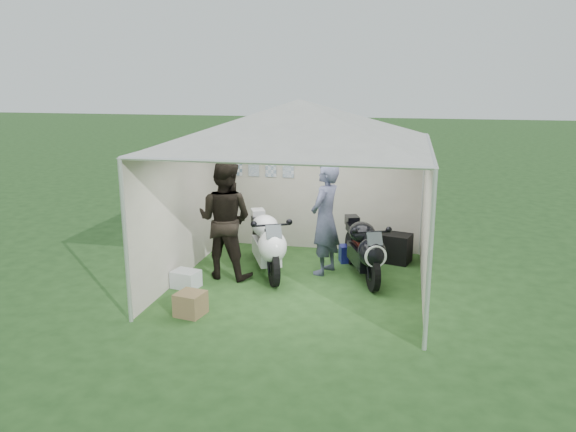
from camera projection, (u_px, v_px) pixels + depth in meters
name	position (u px, v px, depth m)	size (l,w,h in m)	color
ground	(299.00, 282.00, 9.35)	(80.00, 80.00, 0.00)	#21441A
canopy_tent	(300.00, 127.00, 8.76)	(5.66, 5.66, 3.00)	silver
motorcycle_white	(267.00, 242.00, 9.65)	(1.11, 1.96, 1.03)	black
motorcycle_black	(364.00, 248.00, 9.42)	(0.91, 1.90, 0.97)	black
paddock_stand	(351.00, 253.00, 10.37)	(0.42, 0.26, 0.31)	#2428B0
person_dark_jacket	(225.00, 220.00, 9.41)	(0.97, 0.76, 2.00)	black
person_blue_jacket	(325.00, 219.00, 9.59)	(0.71, 0.46, 1.93)	#535676
equipment_box	(396.00, 248.00, 10.33)	(0.53, 0.43, 0.53)	black
crate_0	(186.00, 279.00, 9.11)	(0.42, 0.33, 0.28)	silver
crate_1	(191.00, 304.00, 8.04)	(0.38, 0.38, 0.34)	brown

